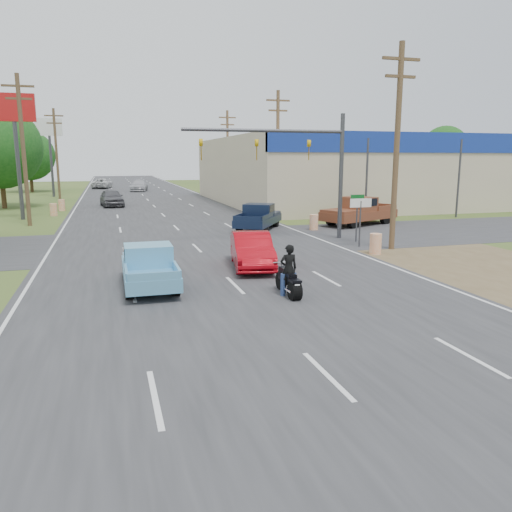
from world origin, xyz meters
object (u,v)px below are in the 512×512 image
object	(u,v)px
navy_pickup	(259,216)
distant_car_grey	(112,198)
distant_car_silver	(139,186)
red_convertible	(252,251)
rider	(289,272)
motorcycle	(289,283)
brown_pickup	(358,211)
blue_pickup	(149,265)
distant_car_white	(102,184)

from	to	relation	value
navy_pickup	distant_car_grey	distance (m)	21.15
distant_car_silver	red_convertible	bearing A→B (deg)	-79.00
rider	motorcycle	bearing A→B (deg)	90.00
red_convertible	motorcycle	size ratio (longest dim) A/B	2.19
red_convertible	distant_car_grey	world-z (taller)	distant_car_grey
motorcycle	brown_pickup	world-z (taller)	brown_pickup
navy_pickup	distant_car_silver	distance (m)	42.29
rider	blue_pickup	bearing A→B (deg)	-31.44
motorcycle	rider	bearing A→B (deg)	90.00
blue_pickup	motorcycle	bearing A→B (deg)	-30.62
rider	distant_car_white	size ratio (longest dim) A/B	0.31
red_convertible	navy_pickup	size ratio (longest dim) A/B	0.85
navy_pickup	distant_car_white	distance (m)	51.37
red_convertible	distant_car_white	world-z (taller)	distant_car_white
navy_pickup	distant_car_white	size ratio (longest dim) A/B	0.98
distant_car_grey	distant_car_white	size ratio (longest dim) A/B	0.90
brown_pickup	distant_car_silver	bearing A→B (deg)	-7.31
distant_car_white	brown_pickup	bearing A→B (deg)	118.24
motorcycle	navy_pickup	xyz separation A→B (m)	(3.72, 15.77, 0.38)
distant_car_grey	distant_car_silver	world-z (taller)	distant_car_grey
brown_pickup	distant_car_silver	size ratio (longest dim) A/B	1.17
rider	distant_car_grey	size ratio (longest dim) A/B	0.34
distant_car_grey	distant_car_silver	distance (m)	23.21
blue_pickup	distant_car_silver	size ratio (longest dim) A/B	0.87
distant_car_silver	distant_car_white	world-z (taller)	distant_car_silver
motorcycle	rider	size ratio (longest dim) A/B	1.23
motorcycle	distant_car_silver	world-z (taller)	distant_car_silver
brown_pickup	red_convertible	bearing A→B (deg)	112.29
distant_car_silver	blue_pickup	bearing A→B (deg)	-83.65
red_convertible	blue_pickup	distance (m)	4.86
distant_car_white	distant_car_silver	bearing A→B (deg)	130.35
red_convertible	distant_car_grey	distance (m)	30.72
motorcycle	distant_car_white	size ratio (longest dim) A/B	0.38
motorcycle	navy_pickup	distance (m)	16.20
distant_car_silver	distant_car_white	bearing A→B (deg)	130.55
rider	blue_pickup	world-z (taller)	rider
rider	brown_pickup	world-z (taller)	brown_pickup
distant_car_silver	rider	bearing A→B (deg)	-79.16
brown_pickup	distant_car_white	distance (m)	53.21
motorcycle	distant_car_white	distance (m)	66.44
distant_car_silver	motorcycle	bearing A→B (deg)	-79.16
motorcycle	distant_car_silver	size ratio (longest dim) A/B	0.38
red_convertible	motorcycle	bearing A→B (deg)	-80.82
red_convertible	blue_pickup	xyz separation A→B (m)	(-4.43, -2.01, 0.04)
distant_car_grey	blue_pickup	bearing A→B (deg)	-94.25
blue_pickup	navy_pickup	bearing A→B (deg)	58.74
motorcycle	rider	xyz separation A→B (m)	(-0.00, 0.05, 0.37)
blue_pickup	distant_car_grey	bearing A→B (deg)	92.04
blue_pickup	distant_car_white	xyz separation A→B (m)	(-1.97, 63.50, -0.03)
distant_car_silver	brown_pickup	bearing A→B (deg)	-64.25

